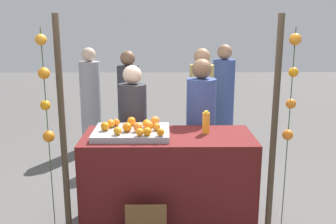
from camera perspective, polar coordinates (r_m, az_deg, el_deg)
name	(u,v)px	position (r m, az deg, el deg)	size (l,w,h in m)	color
ground_plane	(168,222)	(4.16, 0.02, -16.04)	(24.00, 24.00, 0.00)	#565451
stall_counter	(168,180)	(3.95, 0.02, -10.05)	(1.68, 0.74, 0.94)	#5B1919
orange_tray	(132,132)	(3.79, -5.42, -3.03)	(0.74, 0.55, 0.06)	#9EA0A5
orange_0	(138,127)	(3.69, -4.49, -2.25)	(0.09, 0.09, 0.09)	orange
orange_1	(105,126)	(3.76, -9.34, -2.11)	(0.09, 0.09, 0.09)	orange
orange_2	(161,132)	(3.55, -1.12, -3.01)	(0.07, 0.07, 0.07)	orange
orange_3	(149,126)	(3.73, -2.89, -2.06)	(0.09, 0.09, 0.09)	orange
orange_4	(147,132)	(3.56, -3.10, -2.91)	(0.08, 0.08, 0.08)	orange
orange_5	(131,121)	(3.92, -5.46, -1.37)	(0.09, 0.09, 0.09)	orange
orange_6	(155,121)	(3.92, -1.93, -1.30)	(0.09, 0.09, 0.09)	orange
orange_7	(127,127)	(3.70, -6.10, -2.27)	(0.09, 0.09, 0.09)	orange
orange_8	(147,124)	(3.82, -3.20, -1.74)	(0.08, 0.08, 0.08)	orange
orange_9	(157,127)	(3.72, -1.72, -2.23)	(0.07, 0.07, 0.07)	orange
orange_10	(140,132)	(3.55, -4.22, -3.00)	(0.07, 0.07, 0.07)	orange
orange_11	(118,131)	(3.61, -7.51, -2.80)	(0.08, 0.08, 0.08)	orange
orange_12	(111,124)	(3.86, -8.49, -1.71)	(0.08, 0.08, 0.08)	orange
orange_13	(116,122)	(3.91, -7.71, -1.55)	(0.08, 0.08, 0.08)	orange
juice_bottle	(206,123)	(3.84, 5.67, -1.59)	(0.07, 0.07, 0.23)	orange
vendor_left	(134,138)	(4.46, -5.14, -3.81)	(0.31, 0.31, 1.56)	#333338
vendor_right	(200,136)	(4.41, 4.85, -3.51)	(0.33, 0.33, 1.64)	#384C8C
crowd_person_0	(201,112)	(5.46, 4.92, -0.01)	(0.34, 0.34, 1.68)	tan
crowd_person_1	(91,102)	(6.30, -11.39, 1.41)	(0.33, 0.33, 1.64)	#99999E
crowd_person_2	(223,103)	(6.08, 8.17, 1.36)	(0.34, 0.34, 1.70)	#384C8C
crowd_person_3	(129,109)	(5.81, -5.84, 0.52)	(0.33, 0.33, 1.62)	#333338
canopy_post_left	(63,137)	(3.48, -15.31, -3.65)	(0.06, 0.06, 2.10)	#473828
canopy_post_right	(274,137)	(3.50, 15.42, -3.55)	(0.06, 0.06, 2.10)	#473828
garland_strand_left	(45,93)	(3.38, -17.80, 2.67)	(0.11, 0.11, 1.99)	#2D4C23
garland_strand_right	(292,89)	(3.44, 17.90, 3.22)	(0.10, 0.11, 1.99)	#2D4C23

